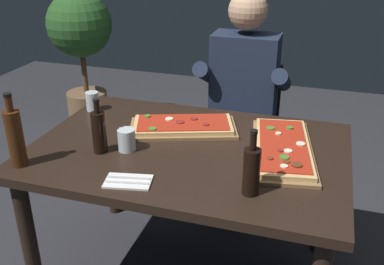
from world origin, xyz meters
The scene contains 12 objects.
dining_table centered at (0.00, 0.00, 0.64)m, with size 1.40×0.96×0.74m.
pizza_rectangular_front centered at (-0.08, 0.17, 0.76)m, with size 0.57×0.41×0.05m.
pizza_rectangular_left centered at (0.41, 0.08, 0.76)m, with size 0.36×0.63×0.05m.
wine_bottle_dark centered at (-0.36, -0.16, 0.84)m, with size 0.06×0.06×0.25m.
oil_bottle_amber centered at (-0.62, -0.36, 0.87)m, with size 0.07×0.07×0.32m.
vinegar_bottle_green centered at (0.33, -0.29, 0.84)m, with size 0.06×0.06×0.26m.
tumbler_near_camera centered at (-0.63, 0.27, 0.79)m, with size 0.07×0.07×0.10m.
tumbler_far_side centered at (-0.25, -0.11, 0.78)m, with size 0.08×0.08×0.10m.
napkin_cutlery_set centered at (-0.13, -0.36, 0.74)m, with size 0.20×0.14×0.01m.
diner_chair centered at (0.10, 0.86, 0.49)m, with size 0.44×0.44×0.87m.
seated_diner centered at (0.10, 0.74, 0.74)m, with size 0.53×0.41×1.33m.
potted_plant_corner centered at (-1.41, 1.49, 0.76)m, with size 0.53×0.53×1.18m.
Camera 1 is at (0.54, -1.69, 1.64)m, focal length 41.44 mm.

